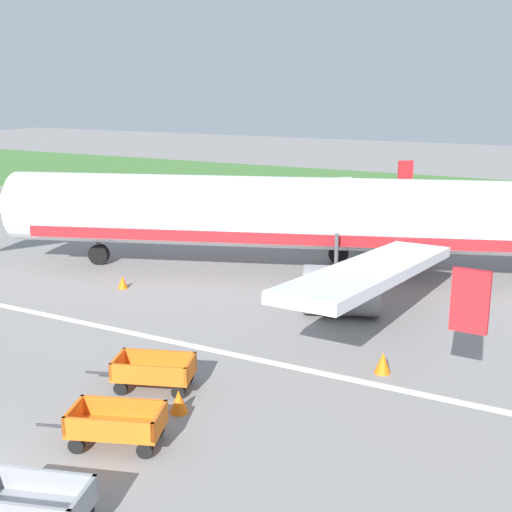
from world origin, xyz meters
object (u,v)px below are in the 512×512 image
at_px(traffic_cone_mid_apron, 123,282).
at_px(baggage_cart_fourth_in_row, 116,424).
at_px(traffic_cone_near_plane, 179,401).
at_px(traffic_cone_by_carts, 383,363).
at_px(baggage_cart_third_in_row, 31,505).
at_px(airplane, 310,215).
at_px(baggage_cart_far_end, 154,371).

bearing_deg(traffic_cone_mid_apron, baggage_cart_fourth_in_row, -51.37).
height_order(traffic_cone_near_plane, traffic_cone_by_carts, traffic_cone_by_carts).
relative_size(baggage_cart_third_in_row, traffic_cone_near_plane, 4.97).
bearing_deg(airplane, traffic_cone_by_carts, -54.79).
xyz_separation_m(traffic_cone_near_plane, traffic_cone_by_carts, (4.44, 5.70, 0.01)).
xyz_separation_m(baggage_cart_fourth_in_row, traffic_cone_by_carts, (4.86, 8.04, -0.23)).
bearing_deg(traffic_cone_by_carts, baggage_cart_far_end, -142.24).
bearing_deg(traffic_cone_by_carts, baggage_cart_third_in_row, -109.27).
bearing_deg(baggage_cart_fourth_in_row, traffic_cone_mid_apron, 128.63).
height_order(baggage_cart_fourth_in_row, traffic_cone_mid_apron, baggage_cart_fourth_in_row).
height_order(airplane, baggage_cart_fourth_in_row, airplane).
distance_m(traffic_cone_near_plane, traffic_cone_by_carts, 7.23).
bearing_deg(baggage_cart_fourth_in_row, baggage_cart_third_in_row, -78.76).
height_order(airplane, traffic_cone_mid_apron, airplane).
relative_size(airplane, traffic_cone_near_plane, 50.34).
distance_m(baggage_cart_third_in_row, traffic_cone_mid_apron, 18.42).
relative_size(baggage_cart_third_in_row, traffic_cone_mid_apron, 5.66).
bearing_deg(traffic_cone_near_plane, airplane, 100.53).
xyz_separation_m(airplane, baggage_cart_far_end, (1.38, -15.31, -2.45)).
bearing_deg(traffic_cone_near_plane, baggage_cart_third_in_row, -86.95).
relative_size(baggage_cart_fourth_in_row, baggage_cart_far_end, 1.00).
bearing_deg(traffic_cone_mid_apron, baggage_cart_far_end, -45.89).
height_order(baggage_cart_fourth_in_row, traffic_cone_by_carts, baggage_cart_fourth_in_row).
xyz_separation_m(traffic_cone_near_plane, traffic_cone_mid_apron, (-9.75, 9.34, -0.04)).
xyz_separation_m(airplane, traffic_cone_mid_apron, (-6.73, -6.95, -2.74)).
relative_size(airplane, traffic_cone_mid_apron, 57.27).
bearing_deg(traffic_cone_by_carts, traffic_cone_mid_apron, 165.63).
bearing_deg(traffic_cone_mid_apron, airplane, 45.95).
xyz_separation_m(airplane, baggage_cart_fourth_in_row, (2.61, -18.63, -2.45)).
xyz_separation_m(baggage_cart_third_in_row, traffic_cone_mid_apron, (-10.08, 15.42, -0.28)).
distance_m(baggage_cart_fourth_in_row, traffic_cone_near_plane, 2.39).
height_order(airplane, baggage_cart_third_in_row, airplane).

